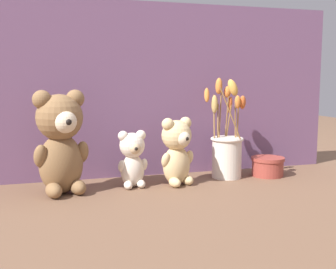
# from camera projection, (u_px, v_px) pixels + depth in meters

# --- Properties ---
(ground_plane) EXTENTS (4.00, 4.00, 0.00)m
(ground_plane) POSITION_uv_depth(u_px,v_px,m) (170.00, 186.00, 1.27)
(ground_plane) COLOR brown
(backdrop_wall) EXTENTS (1.26, 0.02, 0.57)m
(backdrop_wall) POSITION_uv_depth(u_px,v_px,m) (155.00, 90.00, 1.39)
(backdrop_wall) COLOR #704C70
(backdrop_wall) RESTS_ON ground
(teddy_bear_large) EXTENTS (0.16, 0.15, 0.29)m
(teddy_bear_large) POSITION_uv_depth(u_px,v_px,m) (61.00, 140.00, 1.16)
(teddy_bear_large) COLOR olive
(teddy_bear_large) RESTS_ON ground
(teddy_bear_medium) EXTENTS (0.12, 0.11, 0.21)m
(teddy_bear_medium) POSITION_uv_depth(u_px,v_px,m) (177.00, 150.00, 1.27)
(teddy_bear_medium) COLOR #DBBC84
(teddy_bear_medium) RESTS_ON ground
(teddy_bear_small) EXTENTS (0.09, 0.09, 0.17)m
(teddy_bear_small) POSITION_uv_depth(u_px,v_px,m) (132.00, 158.00, 1.24)
(teddy_bear_small) COLOR beige
(teddy_bear_small) RESTS_ON ground
(flower_vase) EXTENTS (0.14, 0.15, 0.32)m
(flower_vase) POSITION_uv_depth(u_px,v_px,m) (227.00, 149.00, 1.37)
(flower_vase) COLOR silver
(flower_vase) RESTS_ON ground
(decorative_tin_tall) EXTENTS (0.11, 0.11, 0.06)m
(decorative_tin_tall) POSITION_uv_depth(u_px,v_px,m) (268.00, 166.00, 1.40)
(decorative_tin_tall) COLOR #993D33
(decorative_tin_tall) RESTS_ON ground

